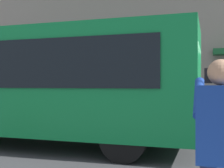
{
  "coord_description": "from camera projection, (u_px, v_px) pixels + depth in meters",
  "views": [
    {
      "loc": [
        -1.14,
        7.5,
        1.64
      ],
      "look_at": [
        1.25,
        0.08,
        1.64
      ],
      "focal_mm": 48.36,
      "sensor_mm": 36.0,
      "label": 1
    }
  ],
  "objects": [
    {
      "name": "ground_plane",
      "position": [
        161.0,
        150.0,
        7.49
      ],
      "size": [
        60.0,
        60.0,
        0.0
      ],
      "primitive_type": "plane",
      "color": "#38383A"
    },
    {
      "name": "pedestrian_photographer",
      "position": [
        221.0,
        144.0,
        2.53
      ],
      "size": [
        0.53,
        0.52,
        1.7
      ],
      "color": "#1E2347",
      "rests_on": "sidewalk_curb"
    },
    {
      "name": "red_bus",
      "position": [
        28.0,
        82.0,
        8.24
      ],
      "size": [
        9.05,
        2.54,
        3.08
      ],
      "color": "#0F7238",
      "rests_on": "ground_plane"
    }
  ]
}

